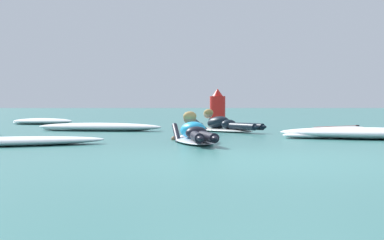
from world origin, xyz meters
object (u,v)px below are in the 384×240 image
at_px(drifting_surfboard, 337,128).
at_px(channel_marker_buoy, 218,109).
at_px(surfer_near, 194,134).
at_px(surfer_far, 222,125).

distance_m(drifting_surfboard, channel_marker_buoy, 5.72).
bearing_deg(surfer_near, surfer_far, 80.27).
distance_m(surfer_near, drifting_surfboard, 6.28).
bearing_deg(surfer_near, channel_marker_buoy, 84.91).
bearing_deg(surfer_far, surfer_near, -99.73).
relative_size(surfer_near, drifting_surfboard, 1.33).
bearing_deg(surfer_far, channel_marker_buoy, 87.85).
height_order(surfer_near, surfer_far, same).
xyz_separation_m(surfer_near, surfer_far, (0.68, 3.97, -0.00)).
relative_size(surfer_far, channel_marker_buoy, 2.13).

